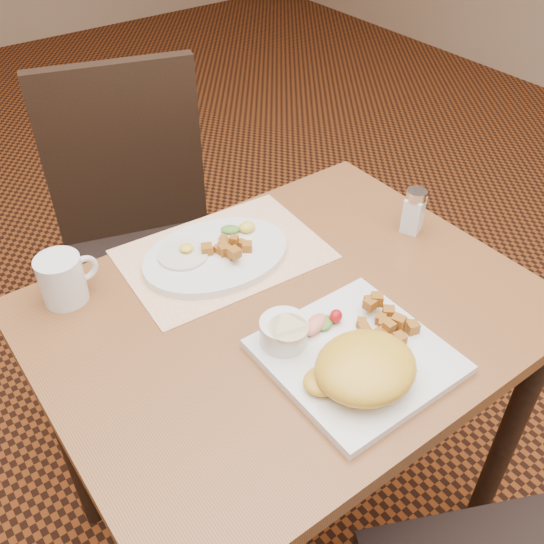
{
  "coord_description": "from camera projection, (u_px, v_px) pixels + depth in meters",
  "views": [
    {
      "loc": [
        -0.51,
        -0.64,
        1.52
      ],
      "look_at": [
        -0.02,
        0.04,
        0.82
      ],
      "focal_mm": 40.0,
      "sensor_mm": 36.0,
      "label": 1
    }
  ],
  "objects": [
    {
      "name": "fried_egg",
      "position": [
        183.0,
        254.0,
        1.21
      ],
      "size": [
        0.1,
        0.1,
        0.02
      ],
      "color": "white",
      "rests_on": "plate_oval"
    },
    {
      "name": "placemat",
      "position": [
        223.0,
        254.0,
        1.24
      ],
      "size": [
        0.42,
        0.31,
        0.0
      ],
      "primitive_type": "cube",
      "rotation": [
        0.0,
        0.0,
        -0.07
      ],
      "color": "white",
      "rests_on": "table"
    },
    {
      "name": "ground",
      "position": [
        285.0,
        516.0,
        1.6
      ],
      "size": [
        8.0,
        8.0,
        0.0
      ],
      "primitive_type": "plane",
      "color": "black",
      "rests_on": "ground"
    },
    {
      "name": "salt_shaker",
      "position": [
        414.0,
        210.0,
        1.28
      ],
      "size": [
        0.06,
        0.06,
        0.1
      ],
      "color": "white",
      "rests_on": "table"
    },
    {
      "name": "plate_oval",
      "position": [
        216.0,
        255.0,
        1.22
      ],
      "size": [
        0.32,
        0.25,
        0.02
      ],
      "primitive_type": null,
      "rotation": [
        0.0,
        0.0,
        -0.08
      ],
      "color": "silver",
      "rests_on": "placemat"
    },
    {
      "name": "coffee_mug",
      "position": [
        63.0,
        279.0,
        1.11
      ],
      "size": [
        0.11,
        0.08,
        0.09
      ],
      "color": "silver",
      "rests_on": "table"
    },
    {
      "name": "home_fries_sq",
      "position": [
        388.0,
        321.0,
        1.05
      ],
      "size": [
        0.09,
        0.11,
        0.04
      ],
      "color": "#AD671C",
      "rests_on": "plate_square"
    },
    {
      "name": "chair_far",
      "position": [
        140.0,
        231.0,
        1.67
      ],
      "size": [
        0.53,
        0.53,
        0.97
      ],
      "rotation": [
        0.0,
        0.0,
        2.85
      ],
      "color": "black",
      "rests_on": "ground"
    },
    {
      "name": "table",
      "position": [
        289.0,
        349.0,
        1.19
      ],
      "size": [
        0.9,
        0.7,
        0.75
      ],
      "color": "brown",
      "rests_on": "ground"
    },
    {
      "name": "hollandaise_mound",
      "position": [
        364.0,
        368.0,
        0.95
      ],
      "size": [
        0.18,
        0.15,
        0.06
      ],
      "color": "gold",
      "rests_on": "plate_square"
    },
    {
      "name": "ramekin",
      "position": [
        284.0,
        332.0,
        1.02
      ],
      "size": [
        0.08,
        0.09,
        0.04
      ],
      "color": "silver",
      "rests_on": "plate_square"
    },
    {
      "name": "home_fries_ov",
      "position": [
        227.0,
        248.0,
        1.21
      ],
      "size": [
        0.1,
        0.09,
        0.03
      ],
      "color": "#AD671C",
      "rests_on": "plate_oval"
    },
    {
      "name": "garnish_sq",
      "position": [
        322.0,
        322.0,
        1.05
      ],
      "size": [
        0.09,
        0.05,
        0.03
      ],
      "color": "#387223",
      "rests_on": "plate_square"
    },
    {
      "name": "plate_square",
      "position": [
        356.0,
        356.0,
        1.02
      ],
      "size": [
        0.28,
        0.28,
        0.02
      ],
      "primitive_type": "cube",
      "rotation": [
        0.0,
        0.0,
        -0.0
      ],
      "color": "silver",
      "rests_on": "table"
    },
    {
      "name": "garnish_ov",
      "position": [
        240.0,
        228.0,
        1.27
      ],
      "size": [
        0.07,
        0.06,
        0.02
      ],
      "color": "#387223",
      "rests_on": "plate_oval"
    }
  ]
}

